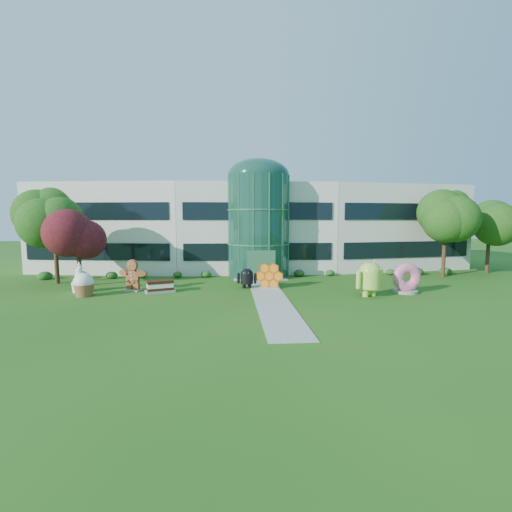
{
  "coord_description": "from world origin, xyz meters",
  "views": [
    {
      "loc": [
        -3.02,
        -24.42,
        5.81
      ],
      "look_at": [
        -0.7,
        6.0,
        2.6
      ],
      "focal_mm": 26.0,
      "sensor_mm": 36.0,
      "label": 1
    }
  ],
  "objects_px": {
    "android_green": "(370,276)",
    "android_black": "(247,277)",
    "gingerbread": "(133,275)",
    "donut": "(406,278)"
  },
  "relations": [
    {
      "from": "android_green",
      "to": "android_black",
      "type": "distance_m",
      "value": 9.64
    },
    {
      "from": "android_black",
      "to": "android_green",
      "type": "bearing_deg",
      "value": -12.53
    },
    {
      "from": "android_green",
      "to": "android_black",
      "type": "bearing_deg",
      "value": 133.08
    },
    {
      "from": "android_green",
      "to": "gingerbread",
      "type": "bearing_deg",
      "value": 145.34
    },
    {
      "from": "donut",
      "to": "gingerbread",
      "type": "relative_size",
      "value": 0.86
    },
    {
      "from": "android_green",
      "to": "android_black",
      "type": "relative_size",
      "value": 1.57
    },
    {
      "from": "android_black",
      "to": "gingerbread",
      "type": "relative_size",
      "value": 0.7
    },
    {
      "from": "android_black",
      "to": "gingerbread",
      "type": "xyz_separation_m",
      "value": [
        -9.06,
        -0.34,
        0.31
      ]
    },
    {
      "from": "android_black",
      "to": "donut",
      "type": "xyz_separation_m",
      "value": [
        12.1,
        -2.81,
        0.22
      ]
    },
    {
      "from": "donut",
      "to": "android_green",
      "type": "bearing_deg",
      "value": -166.41
    }
  ]
}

